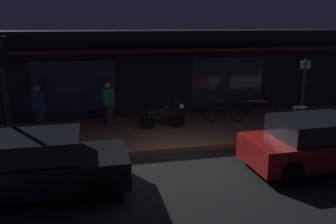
# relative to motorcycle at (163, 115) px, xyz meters

# --- Properties ---
(ground_plane) EXTENTS (60.00, 60.00, 0.00)m
(ground_plane) POSITION_rel_motorcycle_xyz_m (0.03, -3.18, -0.65)
(ground_plane) COLOR black
(sidewalk_slab) EXTENTS (18.00, 4.00, 0.15)m
(sidewalk_slab) POSITION_rel_motorcycle_xyz_m (0.03, -0.18, -0.57)
(sidewalk_slab) COLOR brown
(sidewalk_slab) RESTS_ON ground_plane
(storefront_building) EXTENTS (18.00, 3.30, 3.60)m
(storefront_building) POSITION_rel_motorcycle_xyz_m (0.03, 3.20, 1.16)
(storefront_building) COLOR black
(storefront_building) RESTS_ON ground_plane
(motorcycle) EXTENTS (1.70, 0.55, 0.97)m
(motorcycle) POSITION_rel_motorcycle_xyz_m (0.00, 0.00, 0.00)
(motorcycle) COLOR black
(motorcycle) RESTS_ON sidewalk_slab
(bicycle_parked) EXTENTS (1.61, 0.56, 0.91)m
(bicycle_parked) POSITION_rel_motorcycle_xyz_m (2.54, 0.30, -0.14)
(bicycle_parked) COLOR black
(bicycle_parked) RESTS_ON sidewalk_slab
(bicycle_extra) EXTENTS (1.51, 0.77, 0.91)m
(bicycle_extra) POSITION_rel_motorcycle_xyz_m (4.31, 1.13, -0.14)
(bicycle_extra) COLOR black
(bicycle_extra) RESTS_ON sidewalk_slab
(person_photographer) EXTENTS (0.44, 0.57, 1.67)m
(person_photographer) POSITION_rel_motorcycle_xyz_m (-4.35, 0.50, 0.38)
(person_photographer) COLOR #28232D
(person_photographer) RESTS_ON sidewalk_slab
(person_bystander) EXTENTS (0.44, 0.57, 1.67)m
(person_bystander) POSITION_rel_motorcycle_xyz_m (-1.94, 0.65, 0.38)
(person_bystander) COLOR #28232D
(person_bystander) RESTS_ON sidewalk_slab
(sign_post) EXTENTS (0.44, 0.09, 2.40)m
(sign_post) POSITION_rel_motorcycle_xyz_m (5.84, 0.23, 0.86)
(sign_post) COLOR #47474C
(sign_post) RESTS_ON sidewalk_slab
(trash_bin) EXTENTS (0.48, 0.48, 0.93)m
(trash_bin) POSITION_rel_motorcycle_xyz_m (4.54, -1.58, -0.03)
(trash_bin) COLOR #2D4C33
(trash_bin) RESTS_ON sidewalk_slab
(traffic_light_pole) EXTENTS (0.24, 0.33, 3.60)m
(traffic_light_pole) POSITION_rel_motorcycle_xyz_m (-4.56, -2.98, 1.83)
(traffic_light_pole) COLOR black
(traffic_light_pole) RESTS_ON ground_plane
(parked_car_near) EXTENTS (4.10, 1.78, 1.42)m
(parked_car_near) POSITION_rel_motorcycle_xyz_m (-3.85, -3.96, 0.06)
(parked_car_near) COLOR black
(parked_car_near) RESTS_ON ground_plane
(parked_car_far) EXTENTS (4.13, 1.84, 1.42)m
(parked_car_far) POSITION_rel_motorcycle_xyz_m (3.47, -4.09, 0.06)
(parked_car_far) COLOR black
(parked_car_far) RESTS_ON ground_plane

